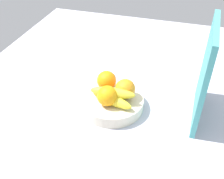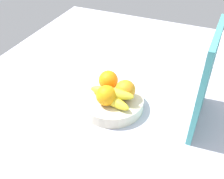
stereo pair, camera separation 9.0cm
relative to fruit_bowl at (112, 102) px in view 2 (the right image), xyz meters
The scene contains 7 objects.
ground_plane 4.16cm from the fruit_bowl, 115.62° to the left, with size 180.00×140.00×3.00cm, color #ACADBE.
fruit_bowl is the anchor object (origin of this frame).
orange_front_left 8.97cm from the fruit_bowl, 143.90° to the right, with size 7.73×7.73×7.73cm, color orange.
orange_front_right 7.37cm from the fruit_bowl, ahead, with size 7.73×7.73×7.73cm, color orange.
orange_center 7.97cm from the fruit_bowl, 112.90° to the left, with size 7.73×7.73×7.73cm, color orange.
banana_bunch 6.14cm from the fruit_bowl, 18.10° to the left, with size 8.68×17.43×6.20cm.
cutting_board 36.00cm from the fruit_bowl, 100.50° to the left, with size 28.00×1.80×36.00cm, color teal.
Camera 2 is at (74.69, 30.07, 70.38)cm, focal length 42.99 mm.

